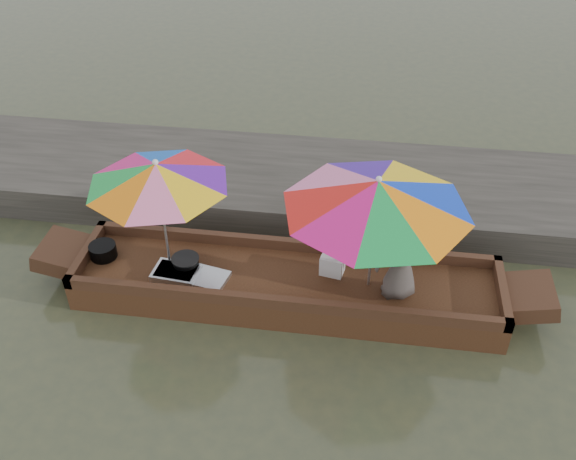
# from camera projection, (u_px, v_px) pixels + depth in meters

# --- Properties ---
(water) EXTENTS (80.00, 80.00, 0.00)m
(water) POSITION_uv_depth(u_px,v_px,m) (287.00, 297.00, 8.13)
(water) COLOR #373C2A
(water) RESTS_ON ground
(dock) EXTENTS (22.00, 2.20, 0.50)m
(dock) POSITION_uv_depth(u_px,v_px,m) (307.00, 186.00, 9.72)
(dock) COLOR #2D2B26
(dock) RESTS_ON ground
(boat_hull) EXTENTS (5.27, 1.20, 0.35)m
(boat_hull) POSITION_uv_depth(u_px,v_px,m) (287.00, 287.00, 8.03)
(boat_hull) COLOR #341D0F
(boat_hull) RESTS_ON water
(cooking_pot) EXTENTS (0.34, 0.34, 0.18)m
(cooking_pot) POSITION_uv_depth(u_px,v_px,m) (103.00, 251.00, 8.18)
(cooking_pot) COLOR black
(cooking_pot) RESTS_ON boat_hull
(tray_crayfish) EXTENTS (0.59, 0.44, 0.09)m
(tray_crayfish) POSITION_uv_depth(u_px,v_px,m) (176.00, 273.00, 7.91)
(tray_crayfish) COLOR silver
(tray_crayfish) RESTS_ON boat_hull
(tray_scallop) EXTENTS (0.62, 0.49, 0.06)m
(tray_scallop) POSITION_uv_depth(u_px,v_px,m) (205.00, 278.00, 7.86)
(tray_scallop) COLOR silver
(tray_scallop) RESTS_ON boat_hull
(charcoal_grill) EXTENTS (0.33, 0.33, 0.15)m
(charcoal_grill) POSITION_uv_depth(u_px,v_px,m) (186.00, 264.00, 8.00)
(charcoal_grill) COLOR black
(charcoal_grill) RESTS_ON boat_hull
(supply_bag) EXTENTS (0.32, 0.27, 0.26)m
(supply_bag) POSITION_uv_depth(u_px,v_px,m) (332.00, 264.00, 7.91)
(supply_bag) COLOR silver
(supply_bag) RESTS_ON boat_hull
(vendor) EXTENTS (0.66, 0.57, 1.14)m
(vendor) POSITION_uv_depth(u_px,v_px,m) (401.00, 257.00, 7.33)
(vendor) COLOR #4C443F
(vendor) RESTS_ON boat_hull
(umbrella_bow) EXTENTS (1.89, 1.89, 1.55)m
(umbrella_bow) POSITION_uv_depth(u_px,v_px,m) (163.00, 216.00, 7.62)
(umbrella_bow) COLOR #5914A5
(umbrella_bow) RESTS_ON boat_hull
(umbrella_stern) EXTENTS (2.49, 2.49, 1.55)m
(umbrella_stern) POSITION_uv_depth(u_px,v_px,m) (373.00, 234.00, 7.34)
(umbrella_stern) COLOR #0C36D8
(umbrella_stern) RESTS_ON boat_hull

